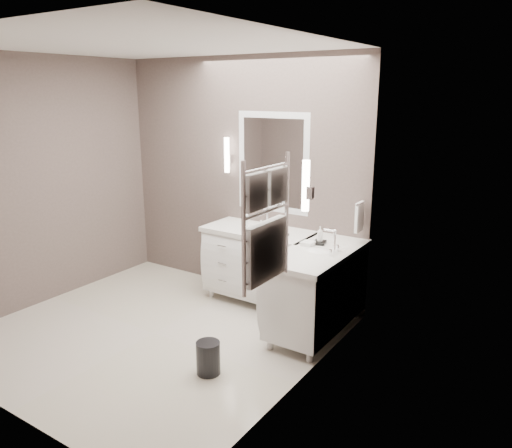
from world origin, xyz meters
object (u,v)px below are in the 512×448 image
Objects in this scene: vanity_back at (260,261)px; waste_bin at (208,358)px; towel_ladder at (266,230)px; vanity_right at (317,286)px.

vanity_back reaches higher than waste_bin.
waste_bin is (-0.65, 0.13, -1.25)m from towel_ladder.
towel_ladder reaches higher than vanity_back.
vanity_right is 4.35× the size of waste_bin.
vanity_back is 0.93m from vanity_right.
vanity_right is at bearing -20.38° from vanity_back.
vanity_right is 1.60m from towel_ladder.
waste_bin is at bearing 168.43° from towel_ladder.
vanity_back and vanity_right have the same top height.
towel_ladder is at bearing -55.90° from vanity_back.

